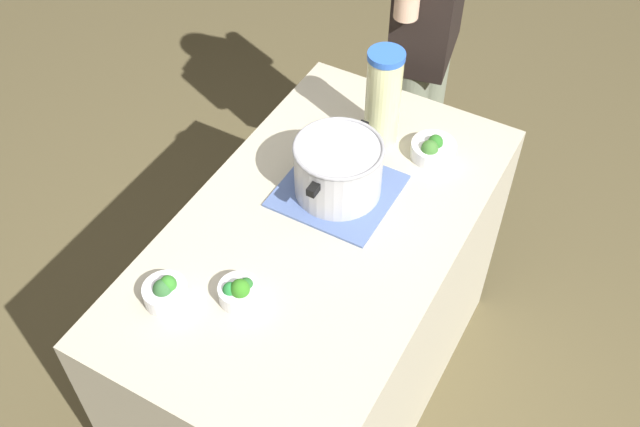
# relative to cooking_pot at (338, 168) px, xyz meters

# --- Properties ---
(ground_plane) EXTENTS (8.00, 8.00, 0.00)m
(ground_plane) POSITION_rel_cooking_pot_xyz_m (-0.14, -0.02, -1.00)
(ground_plane) COLOR brown
(counter_slab) EXTENTS (1.31, 0.74, 0.91)m
(counter_slab) POSITION_rel_cooking_pot_xyz_m (-0.14, -0.02, -0.55)
(counter_slab) COLOR #BAB29A
(counter_slab) RESTS_ON ground_plane
(dish_cloth) EXTENTS (0.31, 0.32, 0.01)m
(dish_cloth) POSITION_rel_cooking_pot_xyz_m (0.00, -0.00, -0.09)
(dish_cloth) COLOR #5168A0
(dish_cloth) RESTS_ON counter_slab
(cooking_pot) EXTENTS (0.32, 0.25, 0.17)m
(cooking_pot) POSITION_rel_cooking_pot_xyz_m (0.00, 0.00, 0.00)
(cooking_pot) COLOR #B7B7BC
(cooking_pot) RESTS_ON dish_cloth
(lemonade_pitcher) EXTENTS (0.11, 0.11, 0.32)m
(lemonade_pitcher) POSITION_rel_cooking_pot_xyz_m (0.26, -0.01, 0.06)
(lemonade_pitcher) COLOR beige
(lemonade_pitcher) RESTS_ON counter_slab
(broccoli_bowl_front) EXTENTS (0.11, 0.11, 0.08)m
(broccoli_bowl_front) POSITION_rel_cooking_pot_xyz_m (-0.45, 0.04, -0.06)
(broccoli_bowl_front) COLOR silver
(broccoli_bowl_front) RESTS_ON counter_slab
(broccoli_bowl_center) EXTENTS (0.14, 0.14, 0.08)m
(broccoli_bowl_center) POSITION_rel_cooking_pot_xyz_m (0.27, -0.18, -0.07)
(broccoli_bowl_center) COLOR silver
(broccoli_bowl_center) RESTS_ON counter_slab
(broccoli_bowl_back) EXTENTS (0.11, 0.11, 0.08)m
(broccoli_bowl_back) POSITION_rel_cooking_pot_xyz_m (-0.55, 0.20, -0.06)
(broccoli_bowl_back) COLOR silver
(broccoli_bowl_back) RESTS_ON counter_slab
(person_cook) EXTENTS (0.50, 0.26, 1.62)m
(person_cook) POSITION_rel_cooking_pot_xyz_m (0.81, 0.08, -0.11)
(person_cook) COLOR gray
(person_cook) RESTS_ON ground_plane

